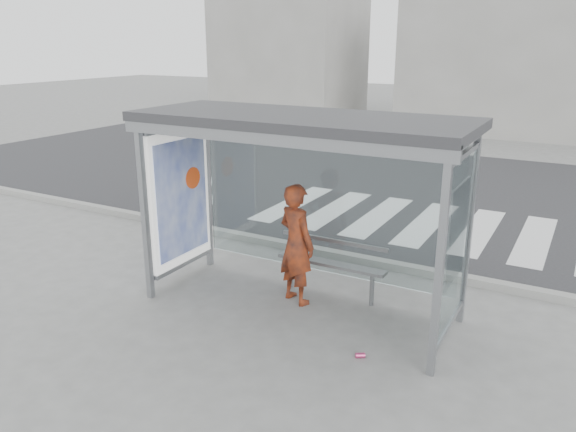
# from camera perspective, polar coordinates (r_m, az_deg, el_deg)

# --- Properties ---
(ground) EXTENTS (80.00, 80.00, 0.00)m
(ground) POSITION_cam_1_polar(r_m,az_deg,el_deg) (7.74, 1.08, -9.36)
(ground) COLOR slate
(ground) RESTS_ON ground
(road) EXTENTS (30.00, 10.00, 0.01)m
(road) POSITION_cam_1_polar(r_m,az_deg,el_deg) (13.95, 14.66, 2.38)
(road) COLOR #29292C
(road) RESTS_ON ground
(curb) EXTENTS (30.00, 0.18, 0.12)m
(curb) POSITION_cam_1_polar(r_m,az_deg,el_deg) (9.34, 6.70, -4.24)
(curb) COLOR gray
(curb) RESTS_ON ground
(crosswalk) EXTENTS (6.55, 3.00, 0.00)m
(crosswalk) POSITION_cam_1_polar(r_m,az_deg,el_deg) (11.50, 13.87, -0.74)
(crosswalk) COLOR silver
(crosswalk) RESTS_ON ground
(bus_shelter) EXTENTS (4.25, 1.65, 2.62)m
(bus_shelter) POSITION_cam_1_polar(r_m,az_deg,el_deg) (7.30, -1.19, 5.54)
(bus_shelter) COLOR gray
(bus_shelter) RESTS_ON ground
(building_left) EXTENTS (6.00, 5.00, 6.00)m
(building_left) POSITION_cam_1_polar(r_m,az_deg,el_deg) (27.50, 0.20, 16.41)
(building_left) COLOR gray
(building_left) RESTS_ON ground
(building_center) EXTENTS (8.00, 5.00, 5.00)m
(building_center) POSITION_cam_1_polar(r_m,az_deg,el_deg) (24.35, 21.97, 13.89)
(building_center) COLOR gray
(building_center) RESTS_ON ground
(person) EXTENTS (0.72, 0.60, 1.69)m
(person) POSITION_cam_1_polar(r_m,az_deg,el_deg) (7.63, 0.85, -2.86)
(person) COLOR orange
(person) RESTS_ON ground
(bench) EXTENTS (1.60, 0.21, 0.83)m
(bench) POSITION_cam_1_polar(r_m,az_deg,el_deg) (7.93, 4.41, -4.78)
(bench) COLOR slate
(bench) RESTS_ON ground
(soda_can) EXTENTS (0.13, 0.11, 0.06)m
(soda_can) POSITION_cam_1_polar(r_m,az_deg,el_deg) (6.69, 7.34, -13.86)
(soda_can) COLOR #E04280
(soda_can) RESTS_ON ground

